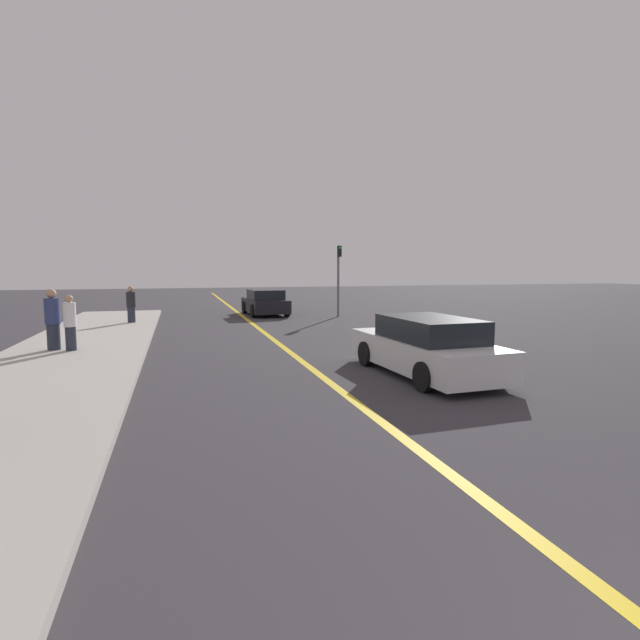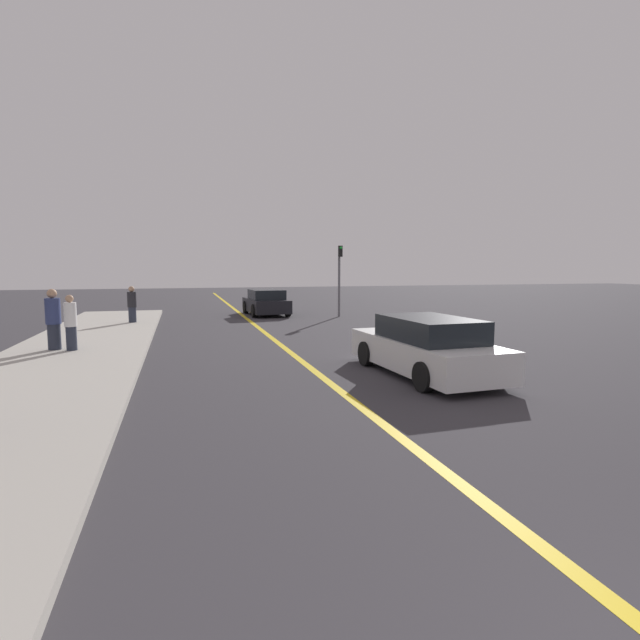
{
  "view_description": "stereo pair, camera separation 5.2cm",
  "coord_description": "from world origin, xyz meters",
  "px_view_note": "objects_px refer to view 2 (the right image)",
  "views": [
    {
      "loc": [
        -3.15,
        -1.01,
        2.54
      ],
      "look_at": [
        0.52,
        11.87,
        1.1
      ],
      "focal_mm": 28.0,
      "sensor_mm": 36.0,
      "label": 1
    },
    {
      "loc": [
        -3.1,
        -1.03,
        2.54
      ],
      "look_at": [
        0.52,
        11.87,
        1.1
      ],
      "focal_mm": 28.0,
      "sensor_mm": 36.0,
      "label": 2
    }
  ],
  "objects_px": {
    "car_near_right_lane": "(426,347)",
    "pedestrian_by_sign": "(132,305)",
    "car_ahead_center": "(266,303)",
    "pedestrian_mid_group": "(71,323)",
    "pedestrian_far_standing": "(53,320)",
    "traffic_light": "(339,273)"
  },
  "relations": [
    {
      "from": "car_ahead_center",
      "to": "pedestrian_by_sign",
      "type": "bearing_deg",
      "value": -156.61
    },
    {
      "from": "pedestrian_far_standing",
      "to": "car_ahead_center",
      "type": "bearing_deg",
      "value": 52.03
    },
    {
      "from": "car_near_right_lane",
      "to": "pedestrian_far_standing",
      "type": "xyz_separation_m",
      "value": [
        -9.03,
        5.4,
        0.36
      ]
    },
    {
      "from": "car_near_right_lane",
      "to": "pedestrian_by_sign",
      "type": "bearing_deg",
      "value": 118.25
    },
    {
      "from": "pedestrian_by_sign",
      "to": "traffic_light",
      "type": "distance_m",
      "value": 9.93
    },
    {
      "from": "traffic_light",
      "to": "pedestrian_far_standing",
      "type": "bearing_deg",
      "value": -144.07
    },
    {
      "from": "pedestrian_mid_group",
      "to": "pedestrian_by_sign",
      "type": "distance_m",
      "value": 7.28
    },
    {
      "from": "car_near_right_lane",
      "to": "pedestrian_far_standing",
      "type": "relative_size",
      "value": 2.68
    },
    {
      "from": "car_near_right_lane",
      "to": "car_ahead_center",
      "type": "height_order",
      "value": "car_near_right_lane"
    },
    {
      "from": "pedestrian_by_sign",
      "to": "pedestrian_mid_group",
      "type": "bearing_deg",
      "value": -98.14
    },
    {
      "from": "car_ahead_center",
      "to": "pedestrian_mid_group",
      "type": "height_order",
      "value": "pedestrian_mid_group"
    },
    {
      "from": "car_near_right_lane",
      "to": "car_ahead_center",
      "type": "xyz_separation_m",
      "value": [
        -1.16,
        15.49,
        -0.01
      ]
    },
    {
      "from": "car_ahead_center",
      "to": "pedestrian_far_standing",
      "type": "distance_m",
      "value": 12.8
    },
    {
      "from": "car_ahead_center",
      "to": "pedestrian_by_sign",
      "type": "distance_m",
      "value": 7.08
    },
    {
      "from": "pedestrian_far_standing",
      "to": "traffic_light",
      "type": "height_order",
      "value": "traffic_light"
    },
    {
      "from": "car_ahead_center",
      "to": "pedestrian_by_sign",
      "type": "relative_size",
      "value": 2.54
    },
    {
      "from": "pedestrian_mid_group",
      "to": "pedestrian_far_standing",
      "type": "bearing_deg",
      "value": 152.07
    },
    {
      "from": "pedestrian_mid_group",
      "to": "car_near_right_lane",
      "type": "bearing_deg",
      "value": -31.08
    },
    {
      "from": "car_near_right_lane",
      "to": "traffic_light",
      "type": "height_order",
      "value": "traffic_light"
    },
    {
      "from": "car_ahead_center",
      "to": "pedestrian_mid_group",
      "type": "xyz_separation_m",
      "value": [
        -7.37,
        -10.35,
        0.29
      ]
    },
    {
      "from": "car_near_right_lane",
      "to": "car_ahead_center",
      "type": "distance_m",
      "value": 15.53
    },
    {
      "from": "car_near_right_lane",
      "to": "pedestrian_by_sign",
      "type": "distance_m",
      "value": 14.44
    }
  ]
}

